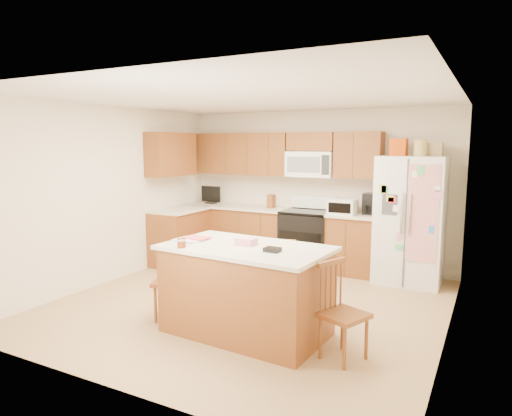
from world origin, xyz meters
The scene contains 9 objects.
ground centered at (0.00, 0.00, 0.00)m, with size 4.50×4.50×0.00m, color #9A6E4C.
room_shell centered at (0.00, 0.00, 1.44)m, with size 4.60×4.60×2.52m.
cabinetry centered at (-0.98, 1.79, 0.91)m, with size 3.36×1.56×2.15m.
stove centered at (0.00, 1.94, 0.47)m, with size 0.76×0.65×1.13m.
refrigerator centered at (1.57, 1.87, 0.92)m, with size 0.90×0.79×2.04m.
island centered at (0.38, -0.78, 0.47)m, with size 1.76×1.10×1.02m.
windsor_chair_left centered at (-0.53, -0.80, 0.44)m, with size 0.49×0.50×0.93m.
windsor_chair_back centered at (0.50, -0.18, 0.44)m, with size 0.49×0.47×0.93m.
windsor_chair_right centered at (1.44, -0.87, 0.43)m, with size 0.49×0.50×0.90m.
Camera 1 is at (2.59, -4.77, 1.96)m, focal length 32.00 mm.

